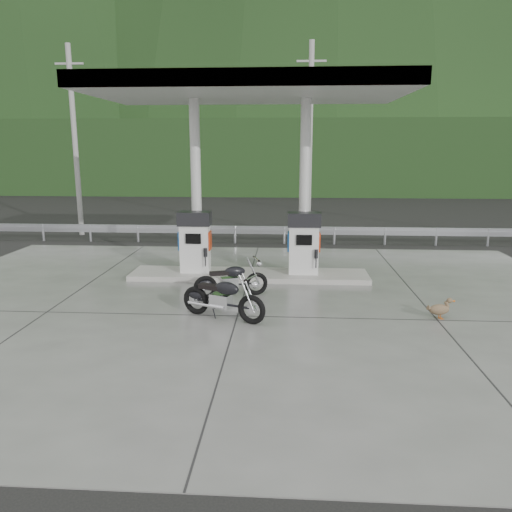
# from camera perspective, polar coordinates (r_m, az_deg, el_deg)

# --- Properties ---
(ground) EXTENTS (160.00, 160.00, 0.00)m
(ground) POSITION_cam_1_polar(r_m,az_deg,el_deg) (12.47, -1.67, -5.46)
(ground) COLOR black
(ground) RESTS_ON ground
(forecourt_apron) EXTENTS (18.00, 14.00, 0.02)m
(forecourt_apron) POSITION_cam_1_polar(r_m,az_deg,el_deg) (12.46, -1.67, -5.41)
(forecourt_apron) COLOR slate
(forecourt_apron) RESTS_ON ground
(pump_island) EXTENTS (7.00, 1.40, 0.15)m
(pump_island) POSITION_cam_1_polar(r_m,az_deg,el_deg) (14.83, -0.79, -2.17)
(pump_island) COLOR #A19E96
(pump_island) RESTS_ON forecourt_apron
(gas_pump_left) EXTENTS (0.95, 0.55, 1.80)m
(gas_pump_left) POSITION_cam_1_polar(r_m,az_deg,el_deg) (14.83, -6.98, 1.59)
(gas_pump_left) COLOR silver
(gas_pump_left) RESTS_ON pump_island
(gas_pump_right) EXTENTS (0.95, 0.55, 1.80)m
(gas_pump_right) POSITION_cam_1_polar(r_m,az_deg,el_deg) (14.59, 5.48, 1.45)
(gas_pump_right) COLOR silver
(gas_pump_right) RESTS_ON pump_island
(canopy_column_left) EXTENTS (0.30, 0.30, 5.00)m
(canopy_column_left) POSITION_cam_1_polar(r_m,az_deg,el_deg) (15.01, -6.86, 7.89)
(canopy_column_left) COLOR silver
(canopy_column_left) RESTS_ON pump_island
(canopy_column_right) EXTENTS (0.30, 0.30, 5.00)m
(canopy_column_right) POSITION_cam_1_polar(r_m,az_deg,el_deg) (14.77, 5.56, 7.85)
(canopy_column_right) COLOR silver
(canopy_column_right) RESTS_ON pump_island
(canopy_roof) EXTENTS (8.50, 5.00, 0.40)m
(canopy_roof) POSITION_cam_1_polar(r_m,az_deg,el_deg) (14.45, -0.86, 18.53)
(canopy_roof) COLOR silver
(canopy_roof) RESTS_ON canopy_column_left
(guardrail) EXTENTS (26.00, 0.16, 1.42)m
(guardrail) POSITION_cam_1_polar(r_m,az_deg,el_deg) (20.09, 0.41, 3.45)
(guardrail) COLOR #9C9EA4
(guardrail) RESTS_ON ground
(road) EXTENTS (60.00, 7.00, 0.01)m
(road) POSITION_cam_1_polar(r_m,az_deg,el_deg) (23.65, 0.88, 3.05)
(road) COLOR black
(road) RESTS_ON ground
(utility_pole_a) EXTENTS (0.22, 0.22, 8.00)m
(utility_pole_a) POSITION_cam_1_polar(r_m,az_deg,el_deg) (23.19, -19.98, 12.07)
(utility_pole_a) COLOR gray
(utility_pole_a) RESTS_ON ground
(utility_pole_b) EXTENTS (0.22, 0.22, 8.00)m
(utility_pole_b) POSITION_cam_1_polar(r_m,az_deg,el_deg) (21.34, 6.16, 12.76)
(utility_pole_b) COLOR gray
(utility_pole_b) RESTS_ON ground
(tree_band) EXTENTS (80.00, 6.00, 6.00)m
(tree_band) POSITION_cam_1_polar(r_m,az_deg,el_deg) (41.84, 2.14, 11.19)
(tree_band) COLOR black
(tree_band) RESTS_ON ground
(forested_hills) EXTENTS (100.00, 40.00, 140.00)m
(forested_hills) POSITION_cam_1_polar(r_m,az_deg,el_deg) (71.93, 2.77, 9.25)
(forested_hills) COLOR black
(forested_hills) RESTS_ON ground
(motorcycle_left) EXTENTS (1.91, 1.13, 0.86)m
(motorcycle_left) POSITION_cam_1_polar(r_m,az_deg,el_deg) (12.86, -2.86, -2.81)
(motorcycle_left) COLOR black
(motorcycle_left) RESTS_ON forecourt_apron
(motorcycle_right) EXTENTS (2.07, 1.38, 0.94)m
(motorcycle_right) POSITION_cam_1_polar(r_m,az_deg,el_deg) (11.23, -3.80, -4.88)
(motorcycle_right) COLOR black
(motorcycle_right) RESTS_ON forecourt_apron
(duck) EXTENTS (0.59, 0.25, 0.41)m
(duck) POSITION_cam_1_polar(r_m,az_deg,el_deg) (12.02, 20.20, -5.79)
(duck) COLOR brown
(duck) RESTS_ON forecourt_apron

